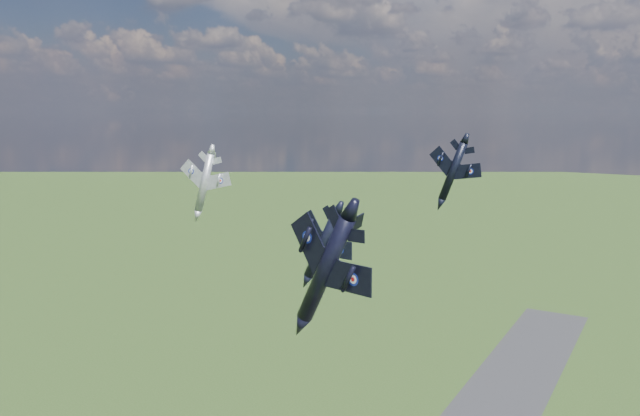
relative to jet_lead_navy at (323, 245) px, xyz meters
The scene contains 4 objects.
jet_lead_navy is the anchor object (origin of this frame).
jet_right_navy 20.94m from the jet_lead_navy, 59.34° to the right, with size 11.26×15.70×3.25m, color black, non-canonical shape.
jet_high_navy 27.17m from the jet_lead_navy, 71.82° to the left, with size 8.99×12.54×2.59m, color black, non-canonical shape.
jet_left_silver 41.29m from the jet_lead_navy, 150.86° to the left, with size 10.54×14.70×3.04m, color gray, non-canonical shape.
Camera 1 is at (46.48, -56.94, 96.02)m, focal length 35.00 mm.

